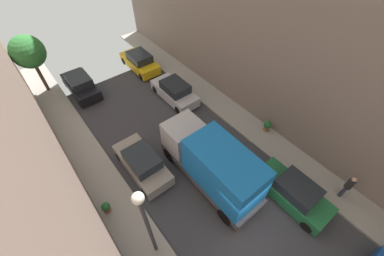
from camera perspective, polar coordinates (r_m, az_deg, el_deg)
name	(u,v)px	position (r m, az deg, el deg)	size (l,w,h in m)	color
ground	(248,219)	(14.01, 12.99, -20.14)	(32.00, 32.00, 0.00)	#38383D
sidewalk_right	(304,168)	(16.55, 24.79, -8.55)	(2.00, 44.00, 0.15)	gray
parked_car_left_2	(142,163)	(14.78, -11.59, -8.10)	(1.78, 4.20, 1.57)	gray
parked_car_left_3	(81,85)	(21.58, -24.73, 9.18)	(1.78, 4.20, 1.57)	black
parked_car_right_1	(293,192)	(14.59, 22.73, -13.76)	(1.78, 4.20, 1.57)	#1E6638
parked_car_right_2	(175,91)	(19.06, -4.09, 8.57)	(1.78, 4.20, 1.57)	silver
parked_car_right_3	(140,62)	(22.86, -12.19, 14.98)	(1.78, 4.20, 1.57)	gold
delivery_truck	(213,164)	(13.23, 4.89, -8.34)	(2.26, 6.60, 3.38)	#4C4C51
pedestrian	(348,186)	(15.69, 32.81, -11.42)	(0.40, 0.36, 1.72)	#2D334C
street_tree_0	(28,52)	(21.63, -34.15, 14.55)	(2.36, 2.36, 4.61)	brown
potted_plant_1	(267,126)	(17.31, 17.27, 0.56)	(0.52, 0.52, 0.82)	brown
potted_plant_2	(106,207)	(14.10, -19.55, -17.19)	(0.45, 0.45, 0.70)	brown
lamp_post	(145,219)	(9.75, -10.90, -20.28)	(0.44, 0.44, 5.56)	#333338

